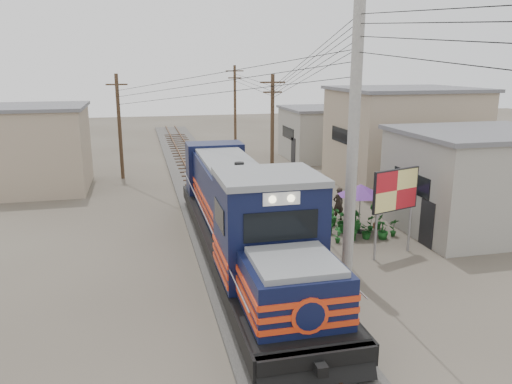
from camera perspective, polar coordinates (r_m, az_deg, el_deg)
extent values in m
plane|color=#473F35|center=(18.60, -0.41, -9.72)|extent=(120.00, 120.00, 0.00)
cube|color=#595651|center=(27.85, -5.00, -1.31)|extent=(3.60, 70.00, 0.16)
cube|color=#51331E|center=(27.73, -6.10, -1.01)|extent=(0.08, 70.00, 0.12)
cube|color=#51331E|center=(27.88, -3.92, -0.88)|extent=(0.08, 70.00, 0.12)
cube|color=black|center=(19.86, -1.53, -5.61)|extent=(3.12, 17.19, 0.59)
cube|color=black|center=(15.22, 2.73, -13.53)|extent=(2.36, 3.44, 0.70)
cube|color=black|center=(24.98, -4.04, -2.18)|extent=(2.36, 3.44, 0.70)
cube|color=black|center=(13.56, 4.32, -11.38)|extent=(2.55, 2.58, 1.61)
cube|color=black|center=(15.62, 1.42, -4.38)|extent=(3.05, 2.79, 3.33)
cube|color=slate|center=(15.16, 1.46, 1.79)|extent=(3.12, 2.93, 0.19)
cube|color=black|center=(14.15, 2.88, -3.90)|extent=(2.18, 0.06, 0.86)
cube|color=white|center=(13.91, 2.93, -0.76)|extent=(1.07, 0.06, 0.38)
cube|color=black|center=(21.99, -2.98, 0.02)|extent=(2.43, 10.53, 2.47)
cube|color=slate|center=(21.70, -3.03, 3.32)|extent=(2.18, 10.53, 0.19)
cube|color=red|center=(19.67, -1.54, -4.00)|extent=(3.16, 17.19, 0.15)
cube|color=red|center=(19.57, -1.55, -3.10)|extent=(3.16, 17.19, 0.15)
cube|color=red|center=(19.47, -1.55, -2.20)|extent=(3.16, 17.19, 0.15)
cylinder|color=#9E9B93|center=(17.81, 11.03, 5.74)|extent=(0.40, 0.40, 10.00)
cylinder|color=#4C3826|center=(31.91, 1.87, 7.03)|extent=(0.24, 0.24, 7.00)
cube|color=#4C3826|center=(31.66, 1.92, 12.42)|extent=(1.60, 0.10, 0.10)
cube|color=#4C3826|center=(31.69, 1.91, 11.34)|extent=(1.20, 0.10, 0.10)
cylinder|color=#4C3826|center=(45.53, -2.41, 9.57)|extent=(0.24, 0.24, 7.50)
cube|color=#4C3826|center=(45.37, -2.45, 13.66)|extent=(1.60, 0.10, 0.10)
cube|color=#4C3826|center=(45.38, -2.44, 12.90)|extent=(1.20, 0.10, 0.10)
cylinder|color=#4C3826|center=(34.81, -15.33, 7.15)|extent=(0.24, 0.24, 7.00)
cube|color=#4C3826|center=(34.58, -15.66, 12.08)|extent=(1.60, 0.10, 0.10)
cube|color=#4C3826|center=(34.61, -15.59, 11.09)|extent=(1.20, 0.10, 0.10)
cube|color=gray|center=(25.38, 24.13, 0.96)|extent=(7.00, 6.00, 4.50)
cube|color=slate|center=(24.98, 24.69, 6.21)|extent=(7.35, 6.30, 0.20)
cube|color=black|center=(23.38, 17.29, 1.08)|extent=(0.05, 3.00, 0.90)
cube|color=gray|center=(33.18, 16.33, 5.87)|extent=(8.00, 7.00, 6.00)
cube|color=slate|center=(32.89, 16.72, 11.21)|extent=(8.40, 7.35, 0.20)
cube|color=black|center=(31.36, 9.92, 6.33)|extent=(0.05, 3.50, 0.90)
cube|color=gray|center=(41.66, 7.67, 6.57)|extent=(6.00, 6.00, 4.00)
cube|color=slate|center=(41.43, 7.77, 9.45)|extent=(6.30, 6.30, 0.20)
cube|color=black|center=(40.66, 3.67, 6.77)|extent=(0.05, 3.00, 0.90)
cube|color=gray|center=(33.53, -23.89, 4.44)|extent=(6.00, 6.00, 5.00)
cube|color=slate|center=(33.23, -24.35, 8.85)|extent=(6.30, 6.30, 0.20)
cylinder|color=#99999E|center=(20.24, 13.54, -4.07)|extent=(0.10, 0.10, 2.66)
cylinder|color=#99999E|center=(21.58, 17.18, -3.15)|extent=(0.10, 0.10, 2.66)
cube|color=black|center=(20.51, 15.69, 0.22)|extent=(2.26, 0.83, 1.70)
cube|color=red|center=(20.49, 15.72, 0.20)|extent=(2.15, 0.76, 1.60)
cylinder|color=black|center=(23.77, 11.63, -4.42)|extent=(0.42, 0.42, 0.10)
cylinder|color=#99999E|center=(23.47, 11.75, -2.11)|extent=(0.05, 0.05, 2.10)
cone|color=#57287A|center=(23.21, 11.87, 0.26)|extent=(2.49, 2.49, 0.52)
imported|color=black|center=(25.16, 9.38, -1.36)|extent=(0.68, 0.51, 1.69)
imported|color=#164E1A|center=(22.12, 9.33, -4.83)|extent=(0.49, 0.46, 0.77)
imported|color=#164E1A|center=(22.54, 11.10, -4.22)|extent=(0.60, 0.51, 1.01)
imported|color=#164E1A|center=(22.88, 12.58, -4.41)|extent=(0.62, 0.69, 0.71)
imported|color=#164E1A|center=(23.01, 14.31, -4.22)|extent=(0.57, 0.57, 0.86)
imported|color=#164E1A|center=(23.50, 15.46, -3.91)|extent=(0.45, 0.31, 0.85)
imported|color=#164E1A|center=(23.21, 8.30, -3.38)|extent=(0.73, 0.79, 1.14)
imported|color=#164E1A|center=(23.46, 10.06, -3.32)|extent=(1.26, 1.29, 1.09)
imported|color=#164E1A|center=(23.69, 11.28, -3.26)|extent=(0.83, 0.83, 1.05)
imported|color=#164E1A|center=(23.97, 12.99, -3.45)|extent=(0.45, 0.32, 0.80)
imported|color=#164E1A|center=(24.37, 13.85, -3.29)|extent=(0.43, 0.36, 0.74)
imported|color=#164E1A|center=(24.30, 7.15, -2.93)|extent=(0.71, 0.80, 0.81)
imported|color=#164E1A|center=(24.43, 8.56, -2.61)|extent=(0.75, 0.75, 1.03)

